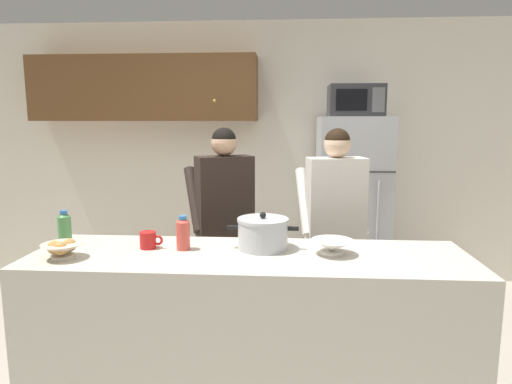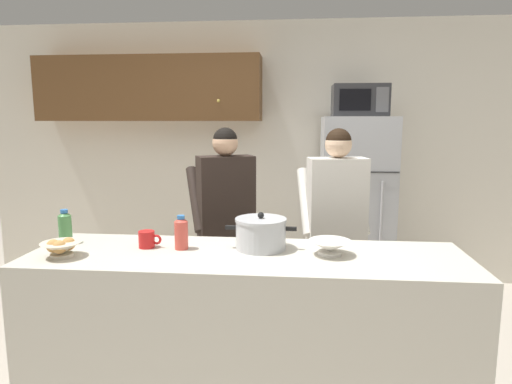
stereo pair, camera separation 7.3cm
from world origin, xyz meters
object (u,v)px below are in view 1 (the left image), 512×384
refrigerator (351,207)px  coffee_mug (148,240)px  microwave (355,101)px  cooking_pot (263,233)px  bottle_mid_counter (65,228)px  empty_bowl (332,246)px  bottle_near_edge (183,233)px  bread_bowl (62,249)px  person_near_pot (224,210)px  person_by_sink (335,214)px

refrigerator → coffee_mug: (-1.38, -1.78, 0.13)m
microwave → cooking_pot: 2.04m
coffee_mug → bottle_mid_counter: bottle_mid_counter is taller
empty_bowl → bottle_near_edge: bottle_near_edge is taller
microwave → bread_bowl: bearing=-131.8°
microwave → empty_bowl: 2.03m
cooking_pot → person_near_pot: bearing=112.6°
refrigerator → person_near_pot: bearing=-137.9°
person_by_sink → bread_bowl: person_by_sink is taller
cooking_pot → empty_bowl: bearing=-12.6°
microwave → person_near_pot: bearing=-138.6°
microwave → bottle_mid_counter: bearing=-137.7°
person_near_pot → bottle_near_edge: person_near_pot is taller
person_near_pot → bottle_near_edge: size_ratio=8.25×
person_near_pot → empty_bowl: bearing=-51.1°
person_near_pot → cooking_pot: person_near_pot is taller
bread_bowl → empty_bowl: bearing=7.0°
person_by_sink → cooking_pot: size_ratio=3.97×
person_by_sink → coffee_mug: person_by_sink is taller
coffee_mug → bottle_near_edge: size_ratio=0.68×
refrigerator → person_by_sink: bearing=-104.5°
bread_bowl → empty_bowl: size_ratio=0.93×
refrigerator → empty_bowl: size_ratio=7.34×
person_near_pot → bottle_mid_counter: 1.13m
coffee_mug → bread_bowl: size_ratio=0.62×
cooking_pot → bottle_mid_counter: 1.15m
person_near_pot → microwave: bearing=41.4°
person_by_sink → bread_bowl: (-1.50, -0.97, -0.01)m
person_by_sink → empty_bowl: (-0.10, -0.80, -0.01)m
cooking_pot → bread_bowl: cooking_pot is taller
microwave → bottle_mid_counter: 2.67m
person_by_sink → bottle_near_edge: size_ratio=8.24×
refrigerator → person_by_sink: refrigerator is taller
refrigerator → bottle_mid_counter: refrigerator is taller
cooking_pot → bread_bowl: bearing=-166.0°
person_near_pot → refrigerator: bearing=42.1°
microwave → coffee_mug: microwave is taller
person_near_pot → bottle_mid_counter: person_near_pot is taller
coffee_mug → bread_bowl: bearing=-150.5°
refrigerator → bottle_mid_counter: bearing=-137.4°
person_near_pot → bread_bowl: person_near_pot is taller
empty_bowl → microwave: bearing=78.6°
person_near_pot → coffee_mug: size_ratio=12.07×
coffee_mug → person_by_sink: bearing=34.1°
microwave → empty_bowl: size_ratio=2.12×
microwave → coffee_mug: bearing=-128.1°
empty_bowl → refrigerator: bearing=78.8°
bottle_mid_counter → empty_bowl: bearing=-3.6°
coffee_mug → bottle_near_edge: bearing=-2.9°
person_by_sink → coffee_mug: 1.34m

